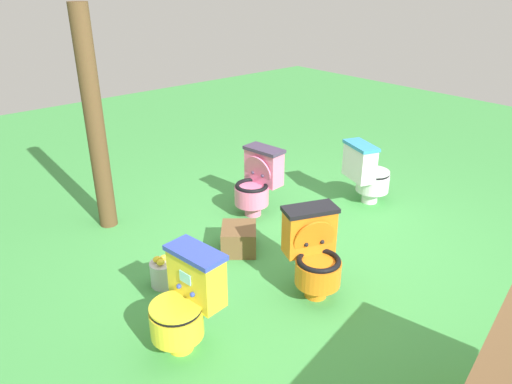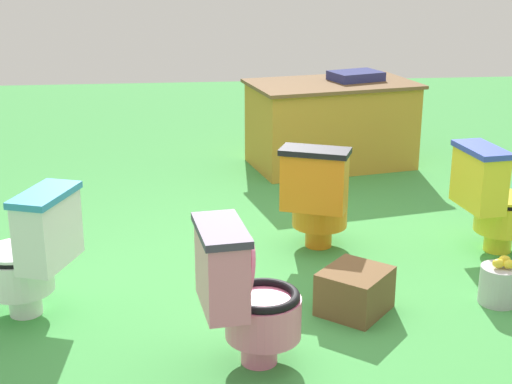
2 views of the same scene
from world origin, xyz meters
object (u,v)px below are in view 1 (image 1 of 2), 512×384
Objects in this scene: toilet_orange at (314,252)px; small_crate at (239,239)px; wooden_post at (95,124)px; lemon_bucket at (163,273)px; toilet_yellow at (186,301)px; toilet_white at (367,173)px; toilet_pink at (257,181)px.

small_crate is at bearing -64.34° from toilet_orange.
wooden_post is 1.65m from lemon_bucket.
toilet_yellow is 2.89m from toilet_white.
toilet_white is (-2.83, -0.62, 0.00)m from toilet_yellow.
toilet_pink is at bearing -143.48° from small_crate.
toilet_white is 1.00× the size of toilet_pink.
small_crate is (-0.71, 1.31, -0.98)m from wooden_post.
toilet_yellow is at bearing 79.93° from wooden_post.
wooden_post is (1.37, -0.82, 0.73)m from toilet_pink.
lemon_bucket reaches higher than small_crate.
toilet_orange is at bearing 135.26° from lemon_bucket.
toilet_white is 2.60m from lemon_bucket.
toilet_white is 1.77m from small_crate.
small_crate is (0.66, 0.49, -0.25)m from toilet_pink.
toilet_orange is 1.00× the size of toilet_white.
wooden_post reaches higher than toilet_yellow.
toilet_white is (-1.70, -0.76, -0.00)m from toilet_orange.
toilet_orange is at bearing -104.76° from toilet_yellow.
wooden_post is (0.77, -2.21, 0.73)m from toilet_orange.
toilet_orange is at bearing -45.72° from toilet_white.
wooden_post is (2.46, -1.44, 0.73)m from toilet_white.
wooden_post reaches higher than toilet_orange.
lemon_bucket is (0.84, 0.02, -0.01)m from small_crate.
small_crate is at bearing -74.45° from toilet_white.
lemon_bucket is (-0.24, -0.73, -0.25)m from toilet_yellow.
toilet_pink is at bearing -61.76° from toilet_yellow.
small_crate is 0.84m from lemon_bucket.
toilet_orange reaches higher than lemon_bucket.
toilet_pink reaches higher than small_crate.
toilet_yellow is 1.00× the size of toilet_pink.
toilet_white reaches higher than lemon_bucket.
toilet_white reaches higher than small_crate.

